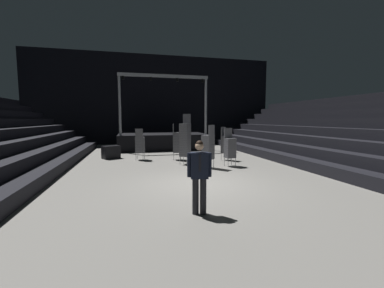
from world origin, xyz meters
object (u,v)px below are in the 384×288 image
Objects in this scene: man_with_tie at (199,173)px; chair_stack_front_right at (177,142)px; chair_stack_mid_centre at (226,144)px; chair_stack_front_left at (208,146)px; chair_stack_mid_left at (185,139)px; stage_riser at (162,140)px; chair_stack_mid_right at (230,147)px; chair_stack_rear_left at (140,144)px; equipment_road_case at (111,152)px.

chair_stack_front_right is at bearing -86.31° from man_with_tie.
chair_stack_front_left is at bearing 10.13° from chair_stack_mid_centre.
man_with_tie is at bearing 25.33° from chair_stack_mid_centre.
chair_stack_front_left is 0.79× the size of chair_stack_mid_left.
chair_stack_mid_centre is (1.58, 1.82, -0.08)m from chair_stack_front_left.
chair_stack_front_right is 1.09× the size of chair_stack_mid_centre.
stage_riser is 3.26× the size of chair_stack_front_right.
chair_stack_mid_left is (-0.83, 1.10, 0.25)m from chair_stack_front_left.
chair_stack_front_right is 1.09× the size of chair_stack_mid_right.
chair_stack_mid_centre is at bearing 82.62° from chair_stack_front_right.
man_with_tie is 8.40m from chair_stack_rear_left.
chair_stack_mid_right is at bearing 35.72° from chair_stack_mid_centre.
chair_stack_mid_right is at bearing -73.59° from stage_riser.
chair_stack_mid_centre is 4.68m from chair_stack_rear_left.
chair_stack_front_right is 1.53m from chair_stack_mid_left.
stage_riser is at bearing 83.83° from chair_stack_rear_left.
chair_stack_front_right is at bearing -20.44° from equipment_road_case.
chair_stack_front_left is at bearing 165.55° from chair_stack_mid_left.
chair_stack_front_right is 1.15× the size of chair_stack_rear_left.
chair_stack_mid_centre is 1.99× the size of equipment_road_case.
chair_stack_mid_left reaches higher than chair_stack_front_left.
chair_stack_front_left is at bearing -81.76° from stage_riser.
chair_stack_rear_left is at bearing -29.07° from equipment_road_case.
chair_stack_rear_left is at bearing -93.14° from chair_stack_front_right.
chair_stack_rear_left is at bearing -41.82° from chair_stack_mid_right.
chair_stack_front_left is at bearing 1.87° from chair_stack_mid_right.
chair_stack_mid_centre reaches higher than equipment_road_case.
equipment_road_case is (-6.12, 2.10, -0.54)m from chair_stack_mid_centre.
stage_riser is 5.22m from equipment_road_case.
stage_riser is 13.19m from man_with_tie.
chair_stack_mid_right and chair_stack_mid_centre have the same top height.
man_with_tie is 1.93× the size of equipment_road_case.
chair_stack_mid_centre is 6.50m from equipment_road_case.
stage_riser reaches higher than chair_stack_mid_centre.
chair_stack_rear_left is (-2.94, 3.04, -0.13)m from chair_stack_front_left.
equipment_road_case is (-3.71, 2.82, -0.87)m from chair_stack_mid_left.
chair_stack_mid_left is 2.89m from chair_stack_rear_left.
chair_stack_mid_centre is at bearing -105.78° from man_with_tie.
chair_stack_rear_left is (-1.96, 0.44, -0.13)m from chair_stack_front_right.
chair_stack_front_left is (1.85, 5.29, 0.00)m from man_with_tie.
chair_stack_mid_right is at bearing -108.63° from man_with_tie.
chair_stack_mid_right is 6.82m from equipment_road_case.
chair_stack_mid_centre is at bearing -0.78° from chair_stack_rear_left.
chair_stack_rear_left is at bearing -72.57° from man_with_tie.
chair_stack_front_right is 2.18× the size of equipment_road_case.
chair_stack_mid_left reaches higher than chair_stack_rear_left.
stage_riser is 3.70× the size of man_with_tie.
chair_stack_front_right is 0.79× the size of chair_stack_mid_left.
chair_stack_front_right is at bearing -55.68° from chair_stack_mid_right.
chair_stack_front_right is at bearing -45.79° from chair_stack_mid_left.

